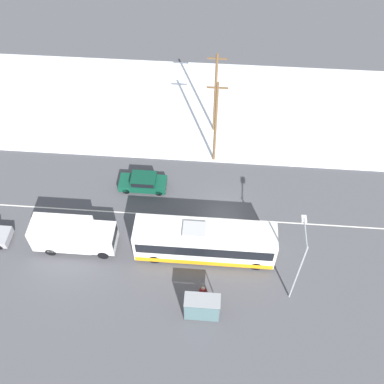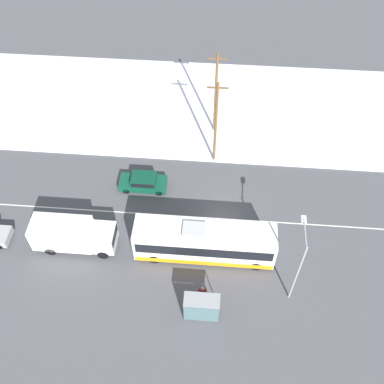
{
  "view_description": "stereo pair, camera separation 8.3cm",
  "coord_description": "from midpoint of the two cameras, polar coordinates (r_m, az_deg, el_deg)",
  "views": [
    {
      "loc": [
        -0.92,
        -22.98,
        32.1
      ],
      "look_at": [
        -2.82,
        1.67,
        1.4
      ],
      "focal_mm": 42.0,
      "sensor_mm": 36.0,
      "label": 1
    },
    {
      "loc": [
        -0.84,
        -22.97,
        32.1
      ],
      "look_at": [
        -2.82,
        1.67,
        1.4
      ],
      "focal_mm": 42.0,
      "sensor_mm": 36.0,
      "label": 2
    }
  ],
  "objects": [
    {
      "name": "ground_plane",
      "position": [
        39.48,
        3.84,
        -3.4
      ],
      "size": [
        120.0,
        120.0,
        0.0
      ],
      "primitive_type": "plane",
      "color": "#4C4C51"
    },
    {
      "name": "snow_lot",
      "position": [
        49.38,
        4.44,
        10.53
      ],
      "size": [
        80.0,
        15.82,
        0.12
      ],
      "color": "silver",
      "rests_on": "ground_plane"
    },
    {
      "name": "lane_marking_center",
      "position": [
        39.48,
        3.84,
        -3.4
      ],
      "size": [
        60.0,
        0.12,
        0.0
      ],
      "color": "silver",
      "rests_on": "ground_plane"
    },
    {
      "name": "city_bus",
      "position": [
        36.04,
        1.56,
        -6.34
      ],
      "size": [
        11.19,
        2.57,
        3.51
      ],
      "color": "white",
      "rests_on": "ground_plane"
    },
    {
      "name": "box_truck",
      "position": [
        37.85,
        -15.04,
        -5.26
      ],
      "size": [
        6.75,
        2.3,
        2.82
      ],
      "color": "silver",
      "rests_on": "ground_plane"
    },
    {
      "name": "sedan_car",
      "position": [
        41.18,
        -6.27,
        1.3
      ],
      "size": [
        4.3,
        1.8,
        1.48
      ],
      "rotation": [
        0.0,
        0.0,
        3.14
      ],
      "color": "#0F4733",
      "rests_on": "ground_plane"
    },
    {
      "name": "pedestrian_at_stop",
      "position": [
        34.68,
        1.33,
        -12.52
      ],
      "size": [
        0.6,
        0.27,
        1.66
      ],
      "color": "#23232D",
      "rests_on": "ground_plane"
    },
    {
      "name": "bus_shelter",
      "position": [
        33.41,
        1.2,
        -14.48
      ],
      "size": [
        2.61,
        1.2,
        2.4
      ],
      "color": "gray",
      "rests_on": "ground_plane"
    },
    {
      "name": "streetlamp",
      "position": [
        32.72,
        13.42,
        -8.4
      ],
      "size": [
        0.36,
        2.76,
        7.18
      ],
      "color": "#9EA3A8",
      "rests_on": "ground_plane"
    },
    {
      "name": "utility_pole_roadside",
      "position": [
        40.55,
        2.95,
        8.74
      ],
      "size": [
        1.8,
        0.24,
        9.19
      ],
      "color": "brown",
      "rests_on": "ground_plane"
    },
    {
      "name": "utility_pole_snowlot",
      "position": [
        43.75,
        2.93,
        12.39
      ],
      "size": [
        1.8,
        0.24,
        9.11
      ],
      "color": "brown",
      "rests_on": "ground_plane"
    }
  ]
}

